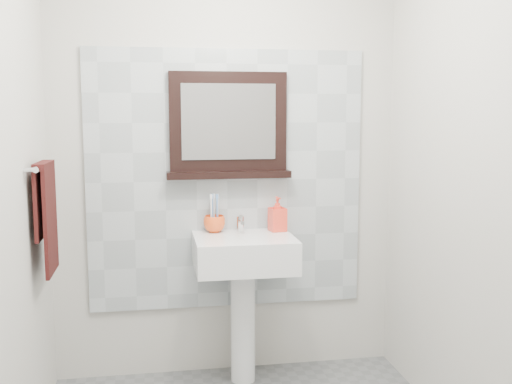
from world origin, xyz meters
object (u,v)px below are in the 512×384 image
Objects in this scene: pedestal_sink at (244,268)px; toothbrush_cup at (214,224)px; hand_towel at (46,209)px; soap_dispenser at (277,214)px; framed_mirror at (228,128)px.

toothbrush_cup is (-0.15, 0.14, 0.23)m from pedestal_sink.
soap_dispenser is at bearing 14.76° from hand_towel.
pedestal_sink is at bearing 11.59° from hand_towel.
soap_dispenser is 0.36× the size of hand_towel.
hand_towel reaches higher than toothbrush_cup.
framed_mirror is 1.29× the size of hand_towel.
framed_mirror reaches higher than soap_dispenser.
pedestal_sink is 0.37m from soap_dispenser.
pedestal_sink is at bearing -161.54° from soap_dispenser.
framed_mirror is (-0.06, 0.19, 0.78)m from pedestal_sink.
framed_mirror is at bearing 155.50° from soap_dispenser.
pedestal_sink is 4.82× the size of soap_dispenser.
pedestal_sink is 7.88× the size of toothbrush_cup.
hand_towel is at bearing -157.91° from toothbrush_cup.
hand_towel is (-0.86, -0.35, 0.17)m from toothbrush_cup.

